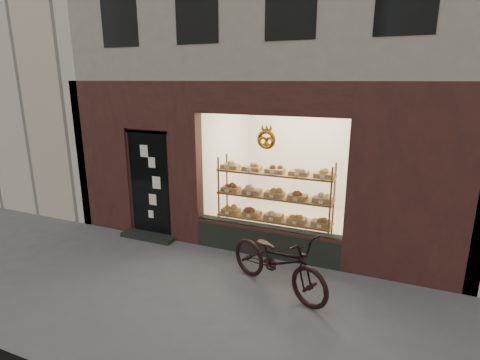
% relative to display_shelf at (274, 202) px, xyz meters
% --- Properties ---
extents(ground, '(90.00, 90.00, 0.00)m').
position_rel_display_shelf_xyz_m(ground, '(-0.45, -2.55, -0.88)').
color(ground, '#5A5C65').
extents(neighbor_left, '(12.00, 7.00, 9.00)m').
position_rel_display_shelf_xyz_m(neighbor_left, '(-10.05, 2.95, 3.62)').
color(neighbor_left, silver).
rests_on(neighbor_left, ground).
extents(display_shelf, '(2.20, 0.45, 1.70)m').
position_rel_display_shelf_xyz_m(display_shelf, '(0.00, 0.00, 0.00)').
color(display_shelf, olive).
rests_on(display_shelf, ground).
extents(bicycle, '(1.96, 1.36, 0.97)m').
position_rel_display_shelf_xyz_m(bicycle, '(0.54, -1.50, -0.39)').
color(bicycle, black).
rests_on(bicycle, ground).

